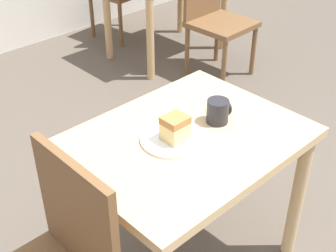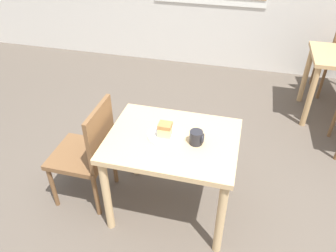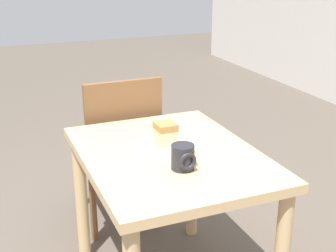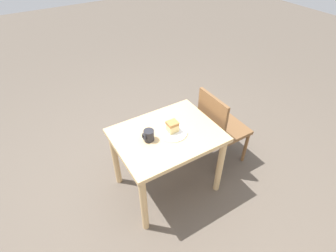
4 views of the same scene
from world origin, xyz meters
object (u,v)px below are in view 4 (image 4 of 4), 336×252
(cake_slice, at_px, (172,127))
(chair_near_window, at_px, (219,127))
(plate, at_px, (173,132))
(coffee_mug, at_px, (148,135))
(dining_table_near, at_px, (167,143))

(cake_slice, bearing_deg, chair_near_window, -176.56)
(plate, relative_size, cake_slice, 2.62)
(chair_near_window, distance_m, cake_slice, 0.67)
(chair_near_window, relative_size, coffee_mug, 9.02)
(dining_table_near, relative_size, coffee_mug, 9.27)
(cake_slice, relative_size, coffee_mug, 1.00)
(dining_table_near, relative_size, cake_slice, 9.28)
(coffee_mug, bearing_deg, chair_near_window, -178.78)
(chair_near_window, xyz_separation_m, cake_slice, (0.61, 0.04, 0.29))
(cake_slice, distance_m, coffee_mug, 0.23)
(plate, height_order, coffee_mug, coffee_mug)
(chair_near_window, xyz_separation_m, coffee_mug, (0.83, 0.02, 0.28))
(chair_near_window, xyz_separation_m, plate, (0.61, 0.05, 0.23))
(coffee_mug, bearing_deg, dining_table_near, 175.30)
(cake_slice, height_order, coffee_mug, cake_slice)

